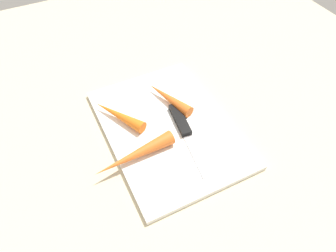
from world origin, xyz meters
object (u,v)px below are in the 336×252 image
at_px(carrot_longest, 135,155).
at_px(knife, 181,123).
at_px(carrot_medium, 118,115).
at_px(carrot_shortest, 169,98).
at_px(cutting_board, 168,128).

bearing_deg(carrot_longest, knife, -168.09).
bearing_deg(carrot_longest, carrot_medium, -99.64).
bearing_deg(carrot_shortest, knife, 156.24).
height_order(cutting_board, carrot_shortest, carrot_shortest).
xyz_separation_m(knife, carrot_medium, (-0.08, -0.12, 0.01)).
height_order(knife, carrot_medium, carrot_medium).
distance_m(knife, carrot_longest, 0.13).
bearing_deg(carrot_medium, carrot_longest, 145.73).
relative_size(cutting_board, carrot_longest, 2.12).
height_order(carrot_longest, carrot_shortest, carrot_longest).
bearing_deg(cutting_board, knife, 70.50).
bearing_deg(carrot_medium, carrot_shortest, -120.71).
relative_size(carrot_medium, carrot_longest, 0.79).
xyz_separation_m(knife, carrot_longest, (0.04, -0.12, 0.01)).
height_order(carrot_medium, carrot_longest, carrot_longest).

